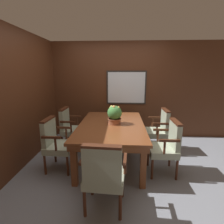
{
  "coord_description": "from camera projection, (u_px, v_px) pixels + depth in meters",
  "views": [
    {
      "loc": [
        0.16,
        -2.98,
        1.71
      ],
      "look_at": [
        -0.02,
        0.4,
        0.92
      ],
      "focal_mm": 28.0,
      "sensor_mm": 36.0,
      "label": 1
    }
  ],
  "objects": [
    {
      "name": "chair_head_near",
      "position": [
        104.0,
        173.0,
        2.1
      ],
      "size": [
        0.56,
        0.48,
        0.93
      ],
      "rotation": [
        0.0,
        0.0,
        3.07
      ],
      "color": "#472314",
      "rests_on": "ground_plane"
    },
    {
      "name": "wall_back",
      "position": [
        115.0,
        90.0,
        4.57
      ],
      "size": [
        7.2,
        0.08,
        2.45
      ],
      "color": "#4C2816",
      "rests_on": "ground_plane"
    },
    {
      "name": "ground_plane",
      "position": [
        112.0,
        164.0,
        3.29
      ],
      "size": [
        14.0,
        14.0,
        0.0
      ],
      "primitive_type": "plane",
      "color": "gray"
    },
    {
      "name": "dining_table",
      "position": [
        112.0,
        128.0,
        3.39
      ],
      "size": [
        1.24,
        1.98,
        0.72
      ],
      "color": "brown",
      "rests_on": "ground_plane"
    },
    {
      "name": "wall_left",
      "position": [
        20.0,
        99.0,
        3.1
      ],
      "size": [
        0.06,
        7.2,
        2.45
      ],
      "color": "#4C2816",
      "rests_on": "ground_plane"
    },
    {
      "name": "chair_right_far",
      "position": [
        159.0,
        128.0,
        3.78
      ],
      "size": [
        0.46,
        0.54,
        0.93
      ],
      "rotation": [
        0.0,
        0.0,
        -1.55
      ],
      "color": "#472314",
      "rests_on": "ground_plane"
    },
    {
      "name": "chair_left_near",
      "position": [
        56.0,
        141.0,
        3.06
      ],
      "size": [
        0.47,
        0.55,
        0.93
      ],
      "rotation": [
        0.0,
        0.0,
        1.54
      ],
      "color": "#472314",
      "rests_on": "ground_plane"
    },
    {
      "name": "chair_right_near",
      "position": [
        167.0,
        145.0,
        2.93
      ],
      "size": [
        0.45,
        0.54,
        0.93
      ],
      "rotation": [
        0.0,
        0.0,
        -1.57
      ],
      "color": "#472314",
      "rests_on": "ground_plane"
    },
    {
      "name": "potted_plant",
      "position": [
        115.0,
        115.0,
        3.33
      ],
      "size": [
        0.29,
        0.28,
        0.37
      ],
      "color": "#9E5638",
      "rests_on": "dining_table"
    },
    {
      "name": "chair_left_far",
      "position": [
        70.0,
        126.0,
        3.91
      ],
      "size": [
        0.46,
        0.54,
        0.93
      ],
      "rotation": [
        0.0,
        0.0,
        1.55
      ],
      "color": "#472314",
      "rests_on": "ground_plane"
    }
  ]
}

